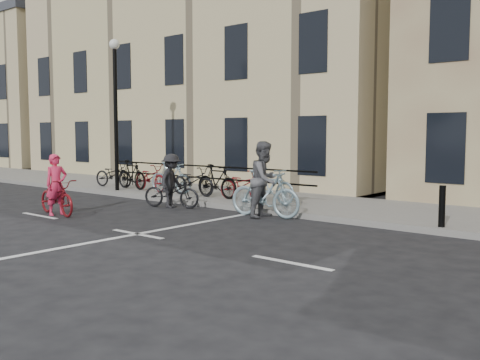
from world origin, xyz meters
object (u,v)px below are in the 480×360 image
Objects in this scene: cyclist_grey at (265,187)px; cyclist_pink at (57,194)px; lamp_post at (115,95)px; cyclist_dark at (171,187)px.

cyclist_pink is at bearing 119.71° from cyclist_grey.
lamp_post reaches higher than cyclist_dark.
cyclist_pink is 1.01× the size of cyclist_dark.
lamp_post is at bearing 40.56° from cyclist_pink.
cyclist_dark is at bearing -17.40° from cyclist_pink.
cyclist_grey reaches higher than cyclist_pink.
lamp_post is 2.81× the size of cyclist_pink.
cyclist_grey is (4.47, 3.25, 0.23)m from cyclist_pink.
cyclist_dark is at bearing -15.22° from lamp_post.
cyclist_pink is at bearing 137.66° from cyclist_dark.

